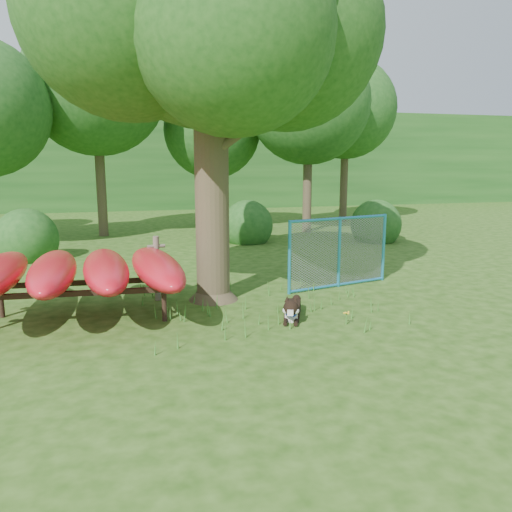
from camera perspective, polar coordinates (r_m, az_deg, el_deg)
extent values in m
plane|color=#21440D|center=(8.82, 0.79, -7.86)|extent=(80.00, 80.00, 0.00)
cylinder|color=#3E3322|center=(10.06, -5.11, 9.85)|extent=(0.85, 0.85, 5.34)
cone|color=#3E3322|center=(10.37, -4.89, -3.54)|extent=(1.27, 1.27, 0.53)
sphere|color=#1B4915|center=(10.94, 3.57, 24.02)|extent=(3.84, 3.84, 3.84)
sphere|color=#1B4915|center=(10.26, -14.29, 25.89)|extent=(4.05, 4.05, 4.05)
sphere|color=#1B4915|center=(8.98, -2.61, 24.21)|extent=(3.41, 3.41, 3.41)
cylinder|color=#3E3322|center=(10.03, -1.43, 14.16)|extent=(1.52, 0.29, 1.14)
cylinder|color=#3E3322|center=(10.39, -8.14, 16.30)|extent=(0.99, 1.02, 1.09)
cylinder|color=brown|center=(10.39, -11.25, -1.41)|extent=(0.14, 0.14, 1.33)
cylinder|color=brown|center=(10.30, -11.34, 1.10)|extent=(0.37, 0.13, 0.07)
cylinder|color=black|center=(9.09, -10.43, -5.62)|extent=(0.10, 0.10, 0.56)
cylinder|color=black|center=(10.27, -27.10, -4.75)|extent=(0.10, 0.10, 0.56)
cylinder|color=black|center=(9.85, -10.49, -4.35)|extent=(0.10, 0.10, 0.56)
cube|color=black|center=(9.12, -19.74, -4.04)|extent=(3.37, 0.34, 0.09)
cube|color=black|center=(9.88, -19.07, -2.90)|extent=(3.37, 0.34, 0.09)
ellipsoid|color=red|center=(9.51, -22.19, -1.68)|extent=(0.89, 3.40, 0.54)
ellipsoid|color=red|center=(9.37, -16.79, -1.51)|extent=(1.01, 3.42, 0.54)
ellipsoid|color=red|center=(9.32, -11.28, -1.32)|extent=(1.13, 3.44, 0.54)
cube|color=black|center=(9.27, 4.20, -6.17)|extent=(0.53, 0.77, 0.25)
cube|color=white|center=(8.97, 4.08, -6.80)|extent=(0.27, 0.22, 0.23)
sphere|color=black|center=(8.74, 4.02, -5.94)|extent=(0.27, 0.27, 0.27)
cube|color=white|center=(8.63, 3.96, -6.43)|extent=(0.15, 0.17, 0.09)
sphere|color=white|center=(8.74, 3.46, -6.22)|extent=(0.12, 0.12, 0.12)
sphere|color=white|center=(8.73, 4.55, -6.25)|extent=(0.12, 0.12, 0.12)
cone|color=black|center=(8.74, 3.57, -4.94)|extent=(0.14, 0.14, 0.13)
cone|color=black|center=(8.73, 4.52, -4.97)|extent=(0.11, 0.13, 0.13)
cylinder|color=black|center=(8.85, 3.40, -7.46)|extent=(0.19, 0.31, 0.07)
cylinder|color=black|center=(8.84, 4.61, -7.50)|extent=(0.19, 0.31, 0.07)
sphere|color=black|center=(9.61, 4.66, -4.92)|extent=(0.17, 0.17, 0.17)
torus|color=blue|center=(8.84, 4.05, -6.17)|extent=(0.27, 0.17, 0.26)
cylinder|color=#288CBD|center=(10.66, 3.85, -0.18)|extent=(0.09, 0.09, 1.60)
cylinder|color=#288CBD|center=(11.43, 9.49, 0.43)|extent=(0.09, 0.09, 1.60)
cylinder|color=#288CBD|center=(12.30, 14.37, 0.96)|extent=(0.09, 0.09, 1.60)
cylinder|color=#288CBD|center=(11.32, 9.60, 4.25)|extent=(2.61, 0.71, 0.06)
cylinder|color=#288CBD|center=(11.58, 9.37, -3.26)|extent=(2.61, 0.71, 0.06)
plane|color=gray|center=(11.43, 9.49, 0.43)|extent=(2.59, 0.65, 2.67)
cylinder|color=#3F7D29|center=(8.93, 10.28, -7.09)|extent=(0.02, 0.02, 0.21)
sphere|color=gold|center=(8.89, 10.31, -6.43)|extent=(0.04, 0.04, 0.04)
sphere|color=gold|center=(8.92, 10.53, -6.31)|extent=(0.04, 0.04, 0.04)
sphere|color=gold|center=(8.92, 10.04, -6.45)|extent=(0.04, 0.04, 0.04)
sphere|color=gold|center=(8.87, 10.50, -6.48)|extent=(0.04, 0.04, 0.04)
sphere|color=gold|center=(8.87, 10.22, -6.41)|extent=(0.04, 0.04, 0.04)
cylinder|color=#3E3322|center=(20.06, -17.39, 9.67)|extent=(0.36, 0.36, 5.25)
sphere|color=#1B4C18|center=(20.25, -17.89, 18.17)|extent=(5.20, 5.20, 5.20)
cylinder|color=#3E3322|center=(21.40, -4.95, 8.26)|extent=(0.36, 0.36, 3.85)
sphere|color=#1B4C18|center=(21.42, -5.05, 14.15)|extent=(4.00, 4.00, 4.00)
cylinder|color=#3E3322|center=(20.40, 5.91, 9.41)|extent=(0.36, 0.36, 4.76)
sphere|color=#1B4C18|center=(20.52, 6.07, 17.02)|extent=(4.80, 4.80, 4.80)
cylinder|color=#3E3322|center=(24.33, 10.05, 9.66)|extent=(0.36, 0.36, 4.90)
sphere|color=#1B4C18|center=(24.45, 10.27, 16.23)|extent=(4.60, 4.60, 4.60)
sphere|color=#1B4C18|center=(16.02, -24.58, -0.39)|extent=(1.80, 1.80, 1.80)
sphere|color=#1B4C18|center=(18.51, 13.45, 1.65)|extent=(1.80, 1.80, 1.80)
sphere|color=#1B4C18|center=(17.80, -0.97, 1.59)|extent=(1.80, 1.80, 1.80)
cube|color=#1B4C18|center=(36.12, -11.70, 10.75)|extent=(80.00, 12.00, 6.00)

